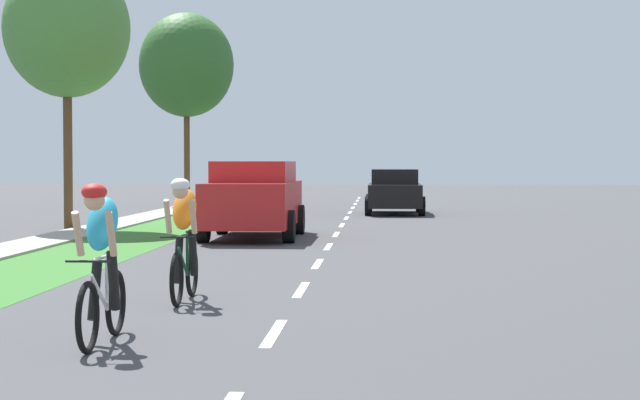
{
  "coord_description": "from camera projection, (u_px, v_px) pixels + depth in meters",
  "views": [
    {
      "loc": [
        1.12,
        -1.85,
        1.79
      ],
      "look_at": [
        0.16,
        14.52,
        1.19
      ],
      "focal_mm": 59.55,
      "sensor_mm": 36.0,
      "label": 1
    }
  ],
  "objects": [
    {
      "name": "street_tree_far",
      "position": [
        186.0,
        65.0,
        42.72
      ],
      "size": [
        3.81,
        3.81,
        7.77
      ],
      "color": "brown",
      "rests_on": "ground_plane"
    },
    {
      "name": "sedan_black",
      "position": [
        394.0,
        191.0,
        36.15
      ],
      "size": [
        1.98,
        4.3,
        1.52
      ],
      "color": "black",
      "rests_on": "ground_plane"
    },
    {
      "name": "sidewalk_concrete",
      "position": [
        26.0,
        246.0,
        22.3
      ],
      "size": [
        1.24,
        70.0,
        0.1
      ],
      "primitive_type": "cube",
      "color": "#9E998E",
      "rests_on": "ground_plane"
    },
    {
      "name": "ground_plane",
      "position": [
        328.0,
        248.0,
        21.93
      ],
      "size": [
        120.0,
        120.0,
        0.0
      ],
      "primitive_type": "plane",
      "color": "#424244"
    },
    {
      "name": "cyclist_lead",
      "position": [
        101.0,
        262.0,
        10.3
      ],
      "size": [
        0.42,
        1.72,
        1.58
      ],
      "color": "black",
      "rests_on": "ground_plane"
    },
    {
      "name": "suv_red",
      "position": [
        254.0,
        197.0,
        24.72
      ],
      "size": [
        2.15,
        4.7,
        1.79
      ],
      "color": "red",
      "rests_on": "ground_plane"
    },
    {
      "name": "grass_verge",
      "position": [
        108.0,
        247.0,
        22.2
      ],
      "size": [
        2.25,
        70.0,
        0.01
      ],
      "primitive_type": "cube",
      "color": "#38722D",
      "rests_on": "ground_plane"
    },
    {
      "name": "lane_markings_center",
      "position": [
        336.0,
        234.0,
        25.92
      ],
      "size": [
        0.12,
        54.07,
        0.01
      ],
      "color": "white",
      "rests_on": "ground_plane"
    },
    {
      "name": "cyclist_trailing",
      "position": [
        184.0,
        238.0,
        13.45
      ],
      "size": [
        0.42,
        1.72,
        1.58
      ],
      "color": "black",
      "rests_on": "ground_plane"
    },
    {
      "name": "street_tree_near",
      "position": [
        67.0,
        29.0,
        28.09
      ],
      "size": [
        3.34,
        3.34,
        7.16
      ],
      "color": "brown",
      "rests_on": "ground_plane"
    }
  ]
}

